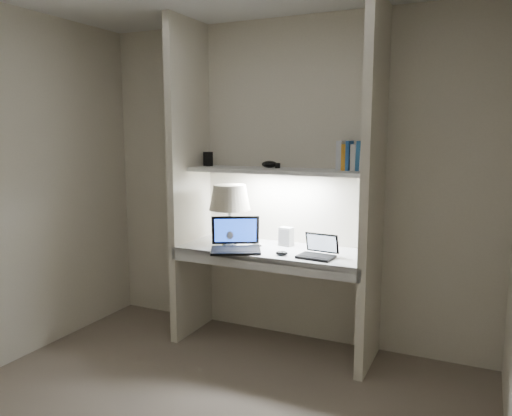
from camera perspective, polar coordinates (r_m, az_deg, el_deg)
The scene contains 17 objects.
back_wall at distance 3.94m, azimuth 3.60°, elevation 2.99°, with size 3.20×0.01×2.50m, color beige.
alcove_panel_left at distance 4.02m, azimuth -7.60°, elevation 3.05°, with size 0.06×0.55×2.50m, color beige.
alcove_panel_right at distance 3.47m, azimuth 13.24°, elevation 2.01°, with size 0.06×0.55×2.50m, color beige.
desk at distance 3.77m, azimuth 2.00°, elevation -4.97°, with size 1.40×0.55×0.04m, color white.
desk_apron at distance 3.54m, azimuth 0.35°, elevation -6.34°, with size 1.46×0.03×0.10m, color silver.
shelf at distance 3.76m, azimuth 2.62°, elevation 4.27°, with size 1.40×0.36×0.03m, color silver.
strip_light at distance 3.76m, azimuth 2.61°, elevation 3.93°, with size 0.60×0.04×0.01m, color white.
table_lamp at distance 3.84m, azimuth -3.02°, elevation 0.39°, with size 0.32×0.32×0.47m.
laptop_main at distance 3.72m, azimuth -2.35°, elevation -3.97°, with size 0.46×0.44×0.24m.
laptop_netbook at distance 3.54m, azimuth 7.11°, elevation -4.97°, with size 0.26×0.24×0.16m.
speaker at distance 3.85m, azimuth 3.47°, elevation -3.27°, with size 0.10×0.07×0.14m, color silver.
mouse at distance 3.56m, azimuth 2.95°, elevation -5.18°, with size 0.09×0.06×0.03m, color black.
cable_coil at distance 3.84m, azimuth -0.01°, elevation -4.33°, with size 0.09×0.09×0.01m, color black.
sticky_note at distance 3.89m, azimuth -3.38°, elevation -4.21°, with size 0.08×0.08×0.00m, color gold.
book_row at distance 3.67m, azimuth 10.87°, elevation 5.81°, with size 0.20×0.14×0.21m.
shelf_box at distance 4.08m, azimuth -5.50°, elevation 5.60°, with size 0.07×0.05×0.11m, color black.
shelf_gadget at distance 3.85m, azimuth 1.56°, elevation 5.02°, with size 0.12×0.09×0.05m, color black.
Camera 1 is at (1.42, -2.15, 1.64)m, focal length 35.00 mm.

